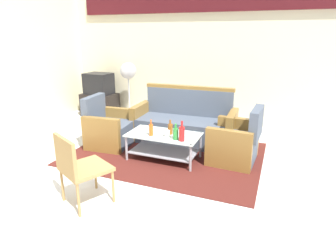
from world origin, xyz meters
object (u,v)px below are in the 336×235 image
bottle_brown (170,129)px  couch (184,124)px  armchair_right (236,143)px  cup (167,134)px  bottle_red (182,133)px  pedestal_fan (128,74)px  bottle_green (176,133)px  tv_stand (100,105)px  armchair_left (109,129)px  coffee_table (164,143)px  wicker_chair (78,165)px  television (99,84)px  bottle_orange (151,129)px

bottle_brown → couch: bearing=93.0°
armchair_right → couch: bearing=65.6°
cup → armchair_right: bearing=24.9°
bottle_red → pedestal_fan: bearing=134.6°
bottle_green → pedestal_fan: bearing=133.5°
cup → bottle_green: bearing=-17.7°
tv_stand → armchair_left: bearing=-51.0°
couch → coffee_table: bearing=85.1°
bottle_green → wicker_chair: bearing=-115.7°
television → pedestal_fan: 0.81m
coffee_table → cup: (0.09, -0.09, 0.19)m
bottle_brown → cup: size_ratio=2.23×
bottle_orange → pedestal_fan: pedestal_fan is taller
television → wicker_chair: size_ratio=0.75×
armchair_left → wicker_chair: armchair_left is taller
bottle_brown → tv_stand: size_ratio=0.28×
coffee_table → pedestal_fan: 2.52m
armchair_left → pedestal_fan: (-0.49, 1.60, 0.73)m
couch → armchair_left: size_ratio=2.14×
bottle_red → television: bearing=144.6°
armchair_right → television: television is taller
bottle_orange → cup: size_ratio=2.46×
coffee_table → bottle_green: bearing=-30.0°
bottle_green → cup: bearing=162.3°
couch → armchair_left: 1.33m
tv_stand → television: television is taller
coffee_table → armchair_left: bearing=170.0°
coffee_table → cup: size_ratio=11.00×
bottle_orange → wicker_chair: 1.39m
couch → tv_stand: 2.57m
coffee_table → tv_stand: (-2.36, 1.75, -0.01)m
armchair_right → pedestal_fan: pedestal_fan is taller
cup → bottle_brown: bearing=92.1°
armchair_right → coffee_table: armchair_right is taller
bottle_orange → coffee_table: bearing=38.3°
television → couch: bearing=164.3°
cup → tv_stand: 3.07m
coffee_table → bottle_brown: bearing=27.4°
couch → wicker_chair: size_ratio=2.17×
bottle_orange → tv_stand: (-2.21, 1.87, -0.24)m
coffee_table → television: bearing=143.4°
bottle_orange → wicker_chair: wicker_chair is taller
television → wicker_chair: 3.79m
coffee_table → bottle_brown: bottle_brown is taller
armchair_right → bottle_orange: bearing=114.5°
armchair_left → cup: 1.24m
coffee_table → tv_stand: bearing=143.5°
cup → tv_stand: size_ratio=0.12×
bottle_red → pedestal_fan: pedestal_fan is taller
television → armchair_left: bearing=133.6°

